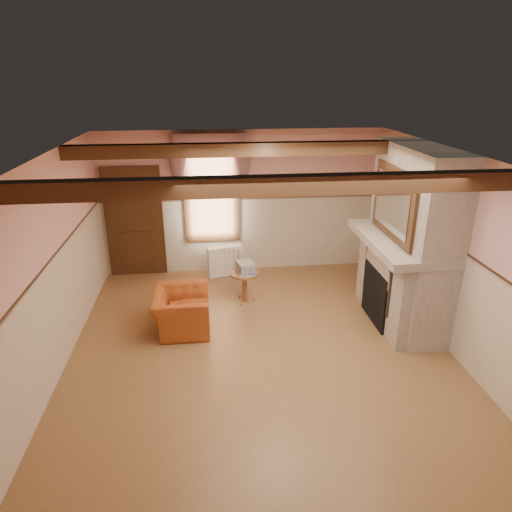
{
  "coord_description": "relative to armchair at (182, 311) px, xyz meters",
  "views": [
    {
      "loc": [
        -0.69,
        -5.7,
        3.75
      ],
      "look_at": [
        0.03,
        0.8,
        1.13
      ],
      "focal_mm": 32.0,
      "sensor_mm": 36.0,
      "label": 1
    }
  ],
  "objects": [
    {
      "name": "side_table",
      "position": [
        1.06,
        0.83,
        -0.04
      ],
      "size": [
        0.57,
        0.57,
        0.55
      ],
      "primitive_type": "cylinder",
      "rotation": [
        0.0,
        0.0,
        0.15
      ],
      "color": "brown",
      "rests_on": "floor"
    },
    {
      "name": "armchair",
      "position": [
        0.0,
        0.0,
        0.0
      ],
      "size": [
        0.86,
        0.98,
        0.63
      ],
      "primitive_type": "imported",
      "rotation": [
        0.0,
        0.0,
        1.58
      ],
      "color": "#994219",
      "rests_on": "floor"
    },
    {
      "name": "door",
      "position": [
        -0.95,
        2.27,
        0.73
      ],
      "size": [
        1.1,
        0.1,
        2.1
      ],
      "primitive_type": "cube",
      "color": "black",
      "rests_on": "floor"
    },
    {
      "name": "wall_back",
      "position": [
        1.15,
        2.33,
        1.08
      ],
      "size": [
        5.5,
        0.02,
        2.8
      ],
      "primitive_type": "cube",
      "color": "#DD9C99",
      "rests_on": "floor"
    },
    {
      "name": "wainscot",
      "position": [
        1.15,
        -0.67,
        0.43
      ],
      "size": [
        5.5,
        6.0,
        1.5
      ],
      "primitive_type": null,
      "color": "beige",
      "rests_on": "floor"
    },
    {
      "name": "oil_lamp",
      "position": [
        3.4,
        0.43,
        1.24
      ],
      "size": [
        0.11,
        0.11,
        0.28
      ],
      "primitive_type": "cylinder",
      "color": "#BF8935",
      "rests_on": "mantel"
    },
    {
      "name": "window_drapes",
      "position": [
        0.55,
        2.21,
        1.93
      ],
      "size": [
        1.3,
        0.14,
        1.4
      ],
      "primitive_type": "cube",
      "color": "gray",
      "rests_on": "wall_back"
    },
    {
      "name": "overmantel_mirror",
      "position": [
        3.21,
        -0.07,
        1.65
      ],
      "size": [
        0.06,
        1.44,
        1.04
      ],
      "primitive_type": "cube",
      "color": "silver",
      "rests_on": "fireplace"
    },
    {
      "name": "wall_right",
      "position": [
        3.9,
        -0.67,
        1.08
      ],
      "size": [
        0.02,
        6.0,
        2.8
      ],
      "primitive_type": "cube",
      "color": "#DD9C99",
      "rests_on": "floor"
    },
    {
      "name": "wall_front",
      "position": [
        1.15,
        -3.67,
        1.08
      ],
      "size": [
        5.5,
        0.02,
        2.8
      ],
      "primitive_type": "cube",
      "color": "#DD9C99",
      "rests_on": "floor"
    },
    {
      "name": "bowl",
      "position": [
        3.4,
        -0.25,
        1.15
      ],
      "size": [
        0.38,
        0.38,
        0.09
      ],
      "primitive_type": "imported",
      "color": "brown",
      "rests_on": "mantel"
    },
    {
      "name": "candle_red",
      "position": [
        3.4,
        -0.74,
        1.18
      ],
      "size": [
        0.06,
        0.06,
        0.16
      ],
      "primitive_type": "cylinder",
      "color": "#A82D14",
      "rests_on": "mantel"
    },
    {
      "name": "chair_rail",
      "position": [
        1.15,
        -0.67,
        1.18
      ],
      "size": [
        5.5,
        6.0,
        0.08
      ],
      "primitive_type": null,
      "color": "black",
      "rests_on": "wainscot"
    },
    {
      "name": "ceiling_beam_front",
      "position": [
        1.15,
        -1.87,
        2.38
      ],
      "size": [
        5.5,
        0.18,
        0.2
      ],
      "primitive_type": "cube",
      "color": "black",
      "rests_on": "ceiling"
    },
    {
      "name": "firebox",
      "position": [
        3.15,
        -0.07,
        0.13
      ],
      "size": [
        0.2,
        0.95,
        0.9
      ],
      "primitive_type": "cube",
      "color": "black",
      "rests_on": "floor"
    },
    {
      "name": "floor",
      "position": [
        1.15,
        -0.67,
        -0.32
      ],
      "size": [
        5.5,
        6.0,
        0.01
      ],
      "primitive_type": "cube",
      "color": "brown",
      "rests_on": "ground"
    },
    {
      "name": "window",
      "position": [
        0.55,
        2.3,
        1.33
      ],
      "size": [
        1.06,
        0.08,
        2.02
      ],
      "primitive_type": "cube",
      "color": "white",
      "rests_on": "wall_back"
    },
    {
      "name": "radiator",
      "position": [
        0.77,
        2.03,
        -0.02
      ],
      "size": [
        0.72,
        0.36,
        0.6
      ],
      "primitive_type": "cube",
      "rotation": [
        0.0,
        0.0,
        0.27
      ],
      "color": "white",
      "rests_on": "floor"
    },
    {
      "name": "ceiling",
      "position": [
        1.15,
        -0.67,
        2.48
      ],
      "size": [
        5.5,
        6.0,
        0.01
      ],
      "primitive_type": "cube",
      "color": "silver",
      "rests_on": "wall_back"
    },
    {
      "name": "mantel_clock",
      "position": [
        3.4,
        0.47,
        1.2
      ],
      "size": [
        0.14,
        0.24,
        0.2
      ],
      "primitive_type": "cube",
      "color": "black",
      "rests_on": "mantel"
    },
    {
      "name": "mantel",
      "position": [
        3.4,
        -0.07,
        1.04
      ],
      "size": [
        1.05,
        2.05,
        0.12
      ],
      "primitive_type": "cube",
      "color": "gray",
      "rests_on": "fireplace"
    },
    {
      "name": "jar_yellow",
      "position": [
        3.4,
        -0.51,
        1.16
      ],
      "size": [
        0.06,
        0.06,
        0.12
      ],
      "primitive_type": "cylinder",
      "color": "gold",
      "rests_on": "mantel"
    },
    {
      "name": "fireplace",
      "position": [
        3.58,
        -0.07,
        1.08
      ],
      "size": [
        0.85,
        2.0,
        2.8
      ],
      "primitive_type": "cube",
      "color": "gray",
      "rests_on": "floor"
    },
    {
      "name": "ceiling_beam_back",
      "position": [
        1.15,
        0.53,
        2.38
      ],
      "size": [
        5.5,
        0.18,
        0.2
      ],
      "primitive_type": "cube",
      "color": "black",
      "rests_on": "ceiling"
    },
    {
      "name": "wall_left",
      "position": [
        -1.6,
        -0.67,
        1.08
      ],
      "size": [
        0.02,
        6.0,
        2.8
      ],
      "primitive_type": "cube",
      "color": "#DD9C99",
      "rests_on": "floor"
    },
    {
      "name": "book_stack",
      "position": [
        1.07,
        0.81,
        0.33
      ],
      "size": [
        0.33,
        0.37,
        0.2
      ],
      "primitive_type": "cube",
      "rotation": [
        0.0,
        0.0,
        0.25
      ],
      "color": "#B7AD8C",
      "rests_on": "side_table"
    }
  ]
}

